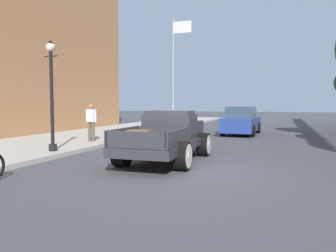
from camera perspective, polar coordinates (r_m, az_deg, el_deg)
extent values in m
plane|color=#47474C|center=(8.97, 2.55, -7.77)|extent=(140.00, 140.00, 0.00)
cube|color=#333338|center=(10.53, -0.23, -3.07)|extent=(1.81, 4.92, 0.24)
cube|color=#333338|center=(10.81, 0.36, -0.12)|extent=(1.57, 1.12, 0.80)
cube|color=#333338|center=(10.74, 0.28, 2.31)|extent=(1.44, 0.95, 0.12)
cube|color=#3D4C5B|center=(11.34, 1.25, 0.88)|extent=(1.33, 0.05, 0.44)
cube|color=#333338|center=(12.06, 2.26, -0.38)|extent=(1.34, 1.51, 0.52)
cube|color=silver|center=(12.83, 3.25, -0.22)|extent=(0.68, 0.11, 0.47)
cube|color=#333338|center=(9.21, -3.01, -3.18)|extent=(1.71, 2.12, 0.04)
cube|color=#333338|center=(9.50, -7.57, -1.66)|extent=(0.10, 2.10, 0.44)
cube|color=#333338|center=(8.92, 1.84, -1.98)|extent=(0.10, 2.10, 0.44)
cube|color=#333338|center=(8.25, -5.57, -2.47)|extent=(1.62, 0.10, 0.44)
cube|color=#333338|center=(10.12, -0.93, -1.29)|extent=(1.62, 0.10, 0.44)
cylinder|color=black|center=(12.11, -2.23, -2.84)|extent=(0.37, 0.80, 0.80)
cylinder|color=silver|center=(12.17, -3.05, -2.80)|extent=(0.02, 0.66, 0.66)
cylinder|color=silver|center=(12.17, -3.09, -2.80)|extent=(0.02, 0.24, 0.24)
cylinder|color=black|center=(11.60, 6.11, -3.15)|extent=(0.37, 0.80, 0.80)
cylinder|color=silver|center=(11.56, 7.01, -3.18)|extent=(0.02, 0.66, 0.66)
cylinder|color=silver|center=(11.56, 7.06, -3.18)|extent=(0.02, 0.24, 0.24)
cylinder|color=black|center=(9.65, -7.88, -4.57)|extent=(0.37, 0.80, 0.80)
cylinder|color=silver|center=(9.73, -8.86, -4.51)|extent=(0.02, 0.66, 0.66)
cylinder|color=silver|center=(9.74, -8.91, -4.50)|extent=(0.02, 0.24, 0.24)
cylinder|color=black|center=(9.01, 2.47, -5.13)|extent=(0.37, 0.80, 0.80)
cylinder|color=silver|center=(8.96, 3.61, -5.19)|extent=(0.02, 0.66, 0.66)
cylinder|color=silver|center=(8.96, 3.67, -5.19)|extent=(0.02, 0.24, 0.24)
cube|color=olive|center=(8.93, -4.91, -1.99)|extent=(0.60, 0.45, 0.40)
cube|color=#3D2D1E|center=(8.93, -4.91, -1.99)|extent=(0.62, 0.06, 0.42)
cube|color=brown|center=(9.39, -1.10, -2.06)|extent=(0.48, 0.37, 0.28)
cube|color=#284293|center=(20.10, 12.42, 0.32)|extent=(1.92, 4.38, 0.80)
cube|color=#384C5B|center=(19.92, 12.38, 2.36)|extent=(1.61, 2.07, 0.64)
cylinder|color=black|center=(21.53, 10.79, -0.18)|extent=(0.25, 0.67, 0.66)
cylinder|color=black|center=(21.28, 15.16, -0.29)|extent=(0.25, 0.67, 0.66)
cylinder|color=black|center=(19.00, 9.33, -0.68)|extent=(0.25, 0.67, 0.66)
cylinder|color=black|center=(18.72, 14.27, -0.82)|extent=(0.25, 0.67, 0.66)
cylinder|color=brown|center=(15.14, -13.25, -0.92)|extent=(0.14, 0.14, 0.86)
cylinder|color=brown|center=(15.04, -12.67, -0.94)|extent=(0.14, 0.14, 0.86)
cube|color=silver|center=(15.05, -13.00, 1.76)|extent=(0.36, 0.22, 0.56)
cylinder|color=silver|center=(15.17, -13.71, 1.66)|extent=(0.09, 0.09, 0.54)
cylinder|color=silver|center=(14.93, -12.28, 1.65)|extent=(0.09, 0.09, 0.54)
sphere|color=#9E7051|center=(15.04, -13.02, 3.29)|extent=(0.22, 0.22, 0.22)
cylinder|color=black|center=(12.39, -19.08, -3.49)|extent=(0.28, 0.28, 0.24)
cylinder|color=black|center=(12.30, -19.26, 4.48)|extent=(0.12, 0.12, 3.20)
cylinder|color=black|center=(12.41, -19.41, 11.19)|extent=(0.50, 0.04, 0.04)
sphere|color=silver|center=(12.45, -19.44, 12.60)|extent=(0.32, 0.32, 0.32)
cone|color=black|center=(12.48, -19.46, 13.42)|extent=(0.24, 0.24, 0.14)
cylinder|color=#B2B2B7|center=(30.01, 0.88, 9.25)|extent=(0.12, 0.12, 9.00)
sphere|color=gold|center=(30.78, 0.89, 17.77)|extent=(0.16, 0.16, 0.16)
cube|color=silver|center=(30.36, 2.50, 16.54)|extent=(1.60, 0.03, 1.00)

